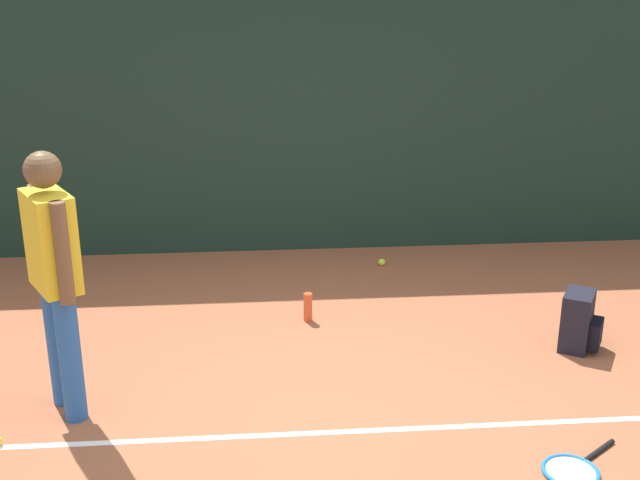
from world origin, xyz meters
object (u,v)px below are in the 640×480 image
at_px(tennis_racket, 574,469).
at_px(tennis_ball_by_fence, 382,262).
at_px(tennis_player, 54,270).
at_px(water_bottle, 308,307).
at_px(backpack, 579,322).

relative_size(tennis_racket, tennis_ball_by_fence, 9.05).
bearing_deg(tennis_ball_by_fence, tennis_racket, -79.72).
height_order(tennis_player, water_bottle, tennis_player).
relative_size(tennis_player, tennis_ball_by_fence, 25.76).
xyz_separation_m(tennis_player, tennis_racket, (2.98, -0.90, -0.95)).
relative_size(tennis_player, tennis_racket, 2.85).
height_order(tennis_racket, water_bottle, water_bottle).
bearing_deg(tennis_racket, water_bottle, -93.65).
bearing_deg(water_bottle, tennis_ball_by_fence, 56.13).
height_order(tennis_racket, tennis_ball_by_fence, tennis_ball_by_fence).
height_order(tennis_player, backpack, tennis_player).
bearing_deg(water_bottle, tennis_player, -143.18).
distance_m(tennis_player, tennis_racket, 3.26).
height_order(tennis_ball_by_fence, water_bottle, water_bottle).
bearing_deg(tennis_ball_by_fence, tennis_player, -135.31).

